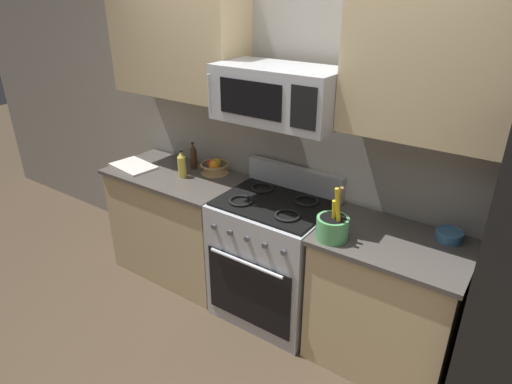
# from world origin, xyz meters

# --- Properties ---
(ground_plane) EXTENTS (16.00, 16.00, 0.00)m
(ground_plane) POSITION_xyz_m (0.00, 0.00, 0.00)
(ground_plane) COLOR #473828
(wall_back) EXTENTS (8.00, 0.10, 2.60)m
(wall_back) POSITION_xyz_m (0.00, 1.05, 1.30)
(wall_back) COLOR #9E998E
(wall_back) RESTS_ON ground
(counter_left) EXTENTS (1.10, 0.61, 0.91)m
(counter_left) POSITION_xyz_m (-0.94, 0.68, 0.46)
(counter_left) COLOR tan
(counter_left) RESTS_ON ground
(range_oven) EXTENTS (0.76, 0.65, 1.09)m
(range_oven) POSITION_xyz_m (-0.00, 0.68, 0.47)
(range_oven) COLOR #B2B5BA
(range_oven) RESTS_ON ground
(counter_right) EXTENTS (0.88, 0.61, 0.91)m
(counter_right) POSITION_xyz_m (0.83, 0.68, 0.46)
(counter_right) COLOR tan
(counter_right) RESTS_ON ground
(microwave) EXTENTS (0.79, 0.44, 0.34)m
(microwave) POSITION_xyz_m (-0.00, 0.71, 1.65)
(microwave) COLOR #B2B5BA
(upper_cabinets_left) EXTENTS (1.09, 0.34, 0.79)m
(upper_cabinets_left) POSITION_xyz_m (-0.94, 0.83, 1.89)
(upper_cabinets_left) COLOR tan
(upper_cabinets_right) EXTENTS (0.87, 0.34, 0.79)m
(upper_cabinets_right) POSITION_xyz_m (0.84, 0.83, 1.89)
(upper_cabinets_right) COLOR tan
(utensil_crock) EXTENTS (0.19, 0.19, 0.35)m
(utensil_crock) POSITION_xyz_m (0.52, 0.50, 0.99)
(utensil_crock) COLOR #59AD66
(utensil_crock) RESTS_ON counter_right
(fruit_basket) EXTENTS (0.23, 0.23, 0.11)m
(fruit_basket) POSITION_xyz_m (-0.68, 0.88, 0.96)
(fruit_basket) COLOR #9E7A4C
(fruit_basket) RESTS_ON counter_left
(cutting_board) EXTENTS (0.40, 0.29, 0.02)m
(cutting_board) POSITION_xyz_m (-1.30, 0.59, 0.92)
(cutting_board) COLOR silver
(cutting_board) RESTS_ON counter_left
(bottle_oil) EXTENTS (0.06, 0.06, 0.22)m
(bottle_oil) POSITION_xyz_m (-0.84, 0.67, 1.01)
(bottle_oil) COLOR gold
(bottle_oil) RESTS_ON counter_left
(bottle_soy) EXTENTS (0.05, 0.05, 0.22)m
(bottle_soy) POSITION_xyz_m (-0.87, 0.85, 1.01)
(bottle_soy) COLOR #382314
(bottle_soy) RESTS_ON counter_left
(prep_bowl) EXTENTS (0.16, 0.16, 0.06)m
(prep_bowl) POSITION_xyz_m (1.09, 0.87, 0.94)
(prep_bowl) COLOR teal
(prep_bowl) RESTS_ON counter_right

